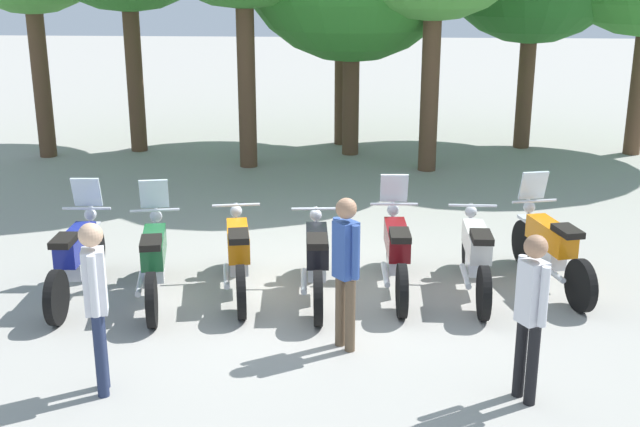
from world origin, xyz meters
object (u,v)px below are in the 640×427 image
motorcycle_0 (76,257)px  person_0 (531,307)px  motorcycle_6 (550,247)px  person_1 (346,262)px  motorcycle_4 (396,251)px  motorcycle_5 (476,254)px  person_2 (96,296)px  motorcycle_3 (316,259)px  motorcycle_2 (238,254)px  motorcycle_1 (154,259)px

motorcycle_0 → person_0: bearing=-116.4°
motorcycle_6 → person_1: size_ratio=1.28×
motorcycle_6 → person_0: bearing=149.9°
motorcycle_4 → motorcycle_5: 0.99m
motorcycle_5 → motorcycle_6: 1.02m
person_2 → person_0: bearing=165.9°
motorcycle_3 → motorcycle_6: motorcycle_6 is taller
person_0 → person_1: bearing=-58.6°
motorcycle_3 → person_1: 1.51m
person_2 → motorcycle_0: bearing=-80.7°
motorcycle_6 → person_2: person_2 is taller
motorcycle_2 → motorcycle_0: bearing=86.7°
motorcycle_2 → motorcycle_5: bearing=-97.9°
person_0 → motorcycle_0: bearing=-52.5°
motorcycle_1 → motorcycle_4: (2.96, 0.46, 0.00)m
motorcycle_0 → motorcycle_1: same height
motorcycle_5 → person_2: bearing=125.2°
motorcycle_5 → person_2: 4.75m
motorcycle_4 → person_2: 4.00m
motorcycle_0 → motorcycle_6: size_ratio=1.02×
motorcycle_5 → person_0: 2.66m
motorcycle_5 → person_0: size_ratio=1.34×
motorcycle_6 → person_0: person_0 is taller
motorcycle_4 → motorcycle_2: bearing=92.1°
motorcycle_1 → motorcycle_3: (1.97, 0.17, -0.01)m
motorcycle_2 → person_0: bearing=-139.4°
motorcycle_2 → motorcycle_6: size_ratio=1.01×
motorcycle_3 → motorcycle_5: 1.99m
motorcycle_6 → person_0: size_ratio=1.31×
motorcycle_5 → person_0: person_0 is taller
motorcycle_5 → motorcycle_3: bearing=98.0°
motorcycle_0 → motorcycle_6: bearing=-86.1°
motorcycle_1 → person_1: person_1 is taller
motorcycle_4 → motorcycle_6: bearing=-85.1°
motorcycle_5 → motorcycle_6: motorcycle_6 is taller
motorcycle_0 → motorcycle_5: bearing=-88.0°
motorcycle_3 → person_1: size_ratio=1.31×
motorcycle_0 → person_0: 5.54m
person_0 → person_2: person_2 is taller
motorcycle_3 → motorcycle_4: size_ratio=1.00×
motorcycle_1 → motorcycle_3: bearing=-96.9°
motorcycle_2 → motorcycle_3: same height
motorcycle_5 → motorcycle_6: (0.97, 0.29, 0.01)m
motorcycle_2 → motorcycle_6: 3.95m
motorcycle_2 → person_2: person_2 is taller
motorcycle_1 → person_0: person_0 is taller
motorcycle_1 → motorcycle_4: same height
motorcycle_0 → motorcycle_3: motorcycle_0 is taller
person_1 → motorcycle_0: bearing=-59.9°
motorcycle_0 → person_1: 3.59m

